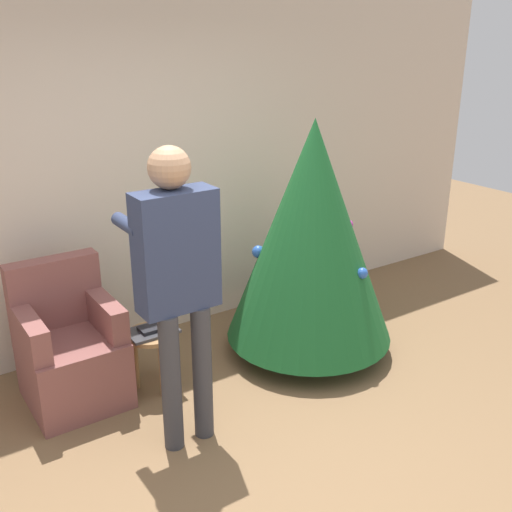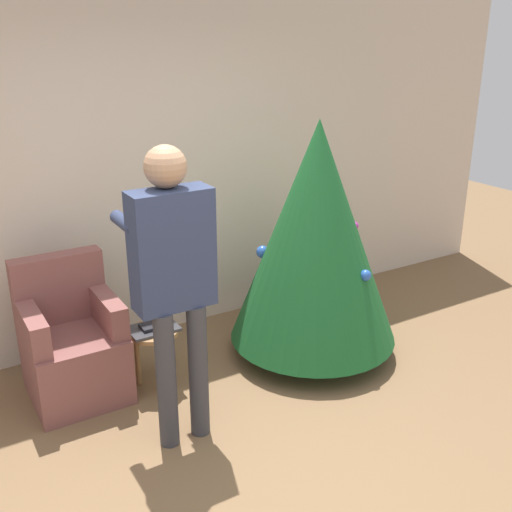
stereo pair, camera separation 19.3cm
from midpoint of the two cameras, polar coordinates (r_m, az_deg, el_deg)
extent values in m
plane|color=brown|center=(3.50, 0.51, -22.43)|extent=(14.00, 14.00, 0.00)
cube|color=beige|center=(4.69, -15.19, 7.05)|extent=(8.00, 0.06, 2.70)
cylinder|color=brown|center=(4.83, 3.81, -8.15)|extent=(0.10, 0.10, 0.14)
cone|color=#195B28|center=(4.47, 4.08, 2.22)|extent=(1.28, 1.28, 1.69)
sphere|color=#2856B2|center=(4.37, 8.85, -1.64)|extent=(0.08, 0.08, 0.08)
sphere|color=#B23399|center=(4.60, 7.67, 3.00)|extent=(0.06, 0.06, 0.06)
sphere|color=#2856B2|center=(4.57, -0.99, 0.40)|extent=(0.10, 0.10, 0.10)
cube|color=brown|center=(4.35, -18.19, -10.23)|extent=(0.62, 0.66, 0.47)
cube|color=brown|center=(4.36, -19.86, -3.25)|extent=(0.62, 0.14, 0.49)
cube|color=brown|center=(4.14, -22.04, -6.79)|extent=(0.12, 0.59, 0.23)
cube|color=brown|center=(4.24, -15.49, -5.30)|extent=(0.12, 0.59, 0.23)
cylinder|color=#38383D|center=(3.66, -9.61, -11.90)|extent=(0.12, 0.12, 0.88)
cylinder|color=#38383D|center=(3.73, -6.63, -11.01)|extent=(0.12, 0.12, 0.88)
cube|color=#2D3856|center=(3.40, -9.21, 0.43)|extent=(0.47, 0.20, 0.70)
sphere|color=tan|center=(3.30, -9.94, 8.29)|extent=(0.24, 0.24, 0.24)
cylinder|color=#2D3856|center=(3.45, -13.68, 2.88)|extent=(0.08, 0.30, 0.08)
cylinder|color=#2D3856|center=(3.60, -7.78, 4.00)|extent=(0.08, 0.30, 0.08)
cube|color=white|center=(3.76, -9.08, 4.66)|extent=(0.04, 0.14, 0.04)
cylinder|color=#A37547|center=(4.25, -11.16, -7.34)|extent=(0.36, 0.36, 0.03)
cylinder|color=#A37547|center=(4.26, -10.27, -10.63)|extent=(0.04, 0.04, 0.41)
cylinder|color=#A37547|center=(4.45, -10.00, -9.19)|extent=(0.04, 0.04, 0.41)
cylinder|color=#A37547|center=(4.38, -12.61, -9.90)|extent=(0.04, 0.04, 0.41)
cube|color=#38383D|center=(4.24, -11.18, -7.04)|extent=(0.34, 0.24, 0.02)
cube|color=black|center=(4.23, -11.20, -6.78)|extent=(0.17, 0.12, 0.02)
camera|label=1|loc=(0.10, -91.41, -0.53)|focal=42.00mm
camera|label=2|loc=(0.10, 88.59, 0.53)|focal=42.00mm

